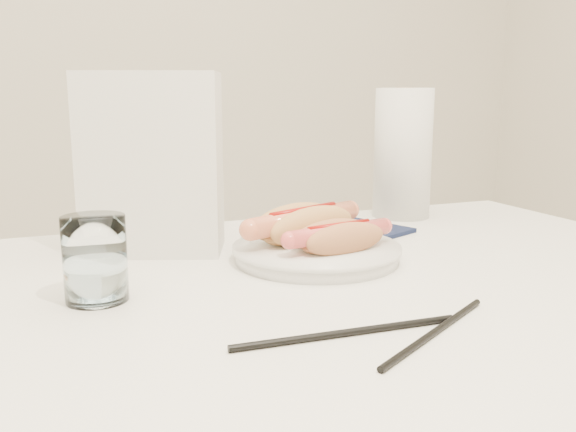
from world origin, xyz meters
name	(u,v)px	position (x,y,z in m)	size (l,w,h in m)	color
table	(306,334)	(0.00, 0.00, 0.69)	(1.20, 0.80, 0.75)	white
plate	(316,254)	(0.06, 0.10, 0.76)	(0.22, 0.22, 0.02)	white
hotdog_left	(304,225)	(0.05, 0.13, 0.79)	(0.19, 0.13, 0.05)	tan
hotdog_right	(339,238)	(0.08, 0.07, 0.79)	(0.16, 0.08, 0.04)	#C57B4D
water_glass	(95,259)	(-0.23, 0.04, 0.80)	(0.07, 0.07, 0.10)	white
chopstick_near	(435,331)	(0.05, -0.18, 0.75)	(0.01, 0.01, 0.21)	black
chopstick_far	(347,333)	(-0.03, -0.15, 0.75)	(0.01, 0.01, 0.23)	black
napkin_box	(153,164)	(-0.14, 0.24, 0.88)	(0.19, 0.11, 0.25)	silver
navy_napkin	(360,230)	(0.20, 0.23, 0.75)	(0.13, 0.13, 0.01)	#111937
paper_towel_roll	(403,153)	(0.33, 0.32, 0.87)	(0.10, 0.10, 0.23)	silver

